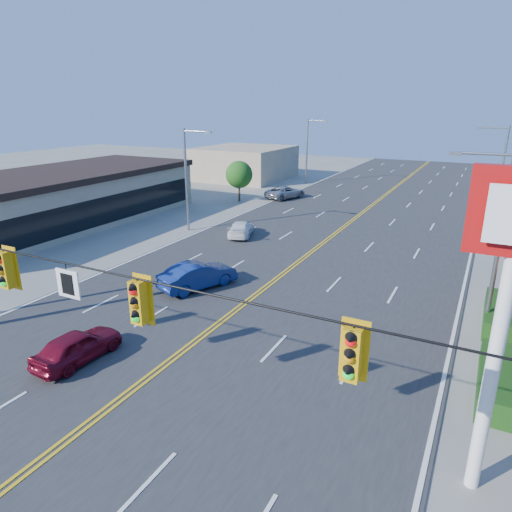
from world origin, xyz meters
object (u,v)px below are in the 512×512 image
at_px(car_magenta, 78,347).
at_px(car_blue, 198,276).
at_px(kfc_pylon, 510,275).
at_px(car_white, 241,229).
at_px(signal_span, 36,295).
at_px(car_silver, 285,193).

distance_m(car_magenta, car_blue, 8.47).
xyz_separation_m(kfc_pylon, car_magenta, (-14.26, -0.39, -5.41)).
height_order(car_magenta, car_blue, car_blue).
xyz_separation_m(car_magenta, car_white, (-3.02, 18.73, -0.06)).
bearing_deg(car_blue, signal_span, 127.55).
distance_m(signal_span, car_silver, 38.75).
relative_size(kfc_pylon, car_blue, 1.92).
relative_size(signal_span, car_magenta, 6.58).
height_order(signal_span, car_blue, signal_span).
relative_size(car_magenta, car_white, 0.94).
bearing_deg(car_magenta, car_white, -78.34).
distance_m(kfc_pylon, car_white, 25.79).
distance_m(signal_span, kfc_pylon, 11.87).
height_order(kfc_pylon, car_magenta, kfc_pylon).
relative_size(signal_span, car_white, 6.17).
bearing_deg(signal_span, car_magenta, 131.10).
relative_size(car_blue, car_white, 1.12).
relative_size(car_magenta, car_blue, 0.84).
height_order(car_blue, car_silver, car_blue).
height_order(signal_span, car_white, signal_span).
distance_m(car_white, car_silver, 15.37).
height_order(kfc_pylon, car_blue, kfc_pylon).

